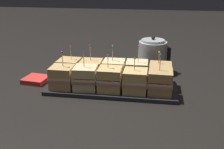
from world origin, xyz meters
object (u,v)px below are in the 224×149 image
at_px(sandwich_front_left, 86,78).
at_px(sandwich_front_right, 135,81).
at_px(sandwich_back_center, 114,71).
at_px(napkin_stack, 36,80).
at_px(sandwich_back_right, 137,72).
at_px(sandwich_front_center, 110,79).
at_px(sandwich_front_far_left, 62,77).
at_px(sandwich_front_far_right, 160,82).
at_px(sandwich_back_far_right, 160,74).
at_px(kettle_steel, 152,56).
at_px(sandwich_back_left, 91,70).
at_px(serving_platter, 112,87).
at_px(sandwich_back_far_left, 69,69).

distance_m(sandwich_front_left, sandwich_front_right, 0.23).
distance_m(sandwich_back_center, napkin_stack, 0.40).
bearing_deg(sandwich_back_right, sandwich_front_center, -135.24).
relative_size(sandwich_front_far_left, sandwich_front_far_right, 0.98).
bearing_deg(sandwich_front_far_left, sandwich_back_right, 18.77).
height_order(sandwich_front_far_left, sandwich_front_right, sandwich_front_far_left).
xyz_separation_m(sandwich_back_right, sandwich_back_far_right, (0.11, -0.00, -0.00)).
relative_size(sandwich_front_left, kettle_steel, 0.90).
distance_m(sandwich_front_far_left, sandwich_front_far_right, 0.45).
height_order(sandwich_front_right, kettle_steel, kettle_steel).
relative_size(sandwich_back_left, sandwich_back_right, 0.97).
xyz_separation_m(serving_platter, sandwich_back_right, (0.11, 0.06, 0.06)).
xyz_separation_m(sandwich_front_center, sandwich_front_right, (0.12, -0.00, -0.00)).
bearing_deg(kettle_steel, sandwich_back_left, -142.16).
relative_size(sandwich_front_far_left, sandwich_back_left, 0.96).
height_order(sandwich_front_center, napkin_stack, sandwich_front_center).
height_order(sandwich_front_center, sandwich_front_far_right, sandwich_front_far_right).
bearing_deg(sandwich_front_center, sandwich_back_left, 134.94).
bearing_deg(sandwich_back_right, sandwich_back_center, -179.61).
xyz_separation_m(sandwich_front_left, sandwich_back_center, (0.11, 0.11, 0.00)).
distance_m(sandwich_front_far_right, sandwich_back_right, 0.16).
relative_size(sandwich_front_right, napkin_stack, 1.27).
bearing_deg(sandwich_front_right, sandwich_front_far_right, 0.33).
height_order(serving_platter, sandwich_back_far_left, sandwich_back_far_left).
xyz_separation_m(serving_platter, kettle_steel, (0.18, 0.28, 0.08)).
bearing_deg(sandwich_back_center, sandwich_back_right, 0.39).
distance_m(serving_platter, sandwich_back_left, 0.14).
relative_size(sandwich_front_left, sandwich_back_far_right, 1.13).
height_order(sandwich_front_center, sandwich_back_right, sandwich_back_right).
bearing_deg(sandwich_front_far_right, sandwich_front_center, 179.95).
bearing_deg(sandwich_front_center, sandwich_front_right, -0.41).
bearing_deg(sandwich_front_far_left, sandwich_back_center, 26.69).
height_order(sandwich_back_right, napkin_stack, sandwich_back_right).
height_order(serving_platter, sandwich_front_far_left, sandwich_front_far_left).
relative_size(sandwich_front_right, kettle_steel, 0.80).
bearing_deg(sandwich_front_right, sandwich_back_far_right, 45.52).
bearing_deg(sandwich_front_right, serving_platter, 153.45).
relative_size(sandwich_front_far_left, kettle_steel, 0.87).
xyz_separation_m(sandwich_front_center, kettle_steel, (0.18, 0.34, 0.02)).
xyz_separation_m(sandwich_front_far_left, sandwich_front_right, (0.34, 0.00, -0.00)).
bearing_deg(sandwich_back_center, sandwich_front_far_left, -153.31).
relative_size(serving_platter, sandwich_back_center, 3.28).
bearing_deg(sandwich_front_left, kettle_steel, 49.06).
bearing_deg(sandwich_front_center, kettle_steel, 61.54).
height_order(sandwich_front_center, sandwich_back_left, sandwich_back_left).
xyz_separation_m(sandwich_front_right, napkin_stack, (-0.51, 0.09, -0.06)).
xyz_separation_m(sandwich_back_far_left, sandwich_back_right, (0.33, 0.00, 0.00)).
bearing_deg(sandwich_back_far_right, sandwich_front_far_right, -90.03).
bearing_deg(sandwich_front_right, sandwich_back_center, 134.76).
bearing_deg(napkin_stack, sandwich_back_right, 2.53).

